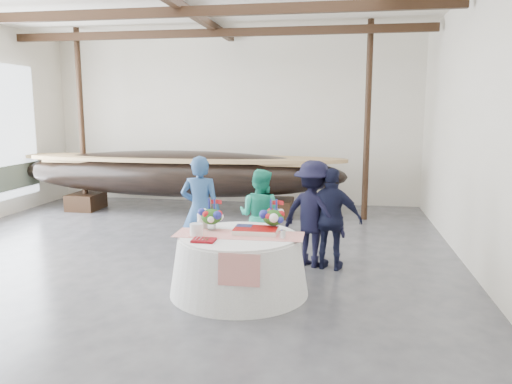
# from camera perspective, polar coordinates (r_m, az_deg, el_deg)

# --- Properties ---
(floor) EXTENTS (10.00, 12.00, 0.01)m
(floor) POSITION_cam_1_polar(r_m,az_deg,el_deg) (8.37, -11.42, -8.43)
(floor) COLOR #3D3D42
(floor) RESTS_ON ground
(wall_back) EXTENTS (10.00, 0.02, 4.50)m
(wall_back) POSITION_cam_1_polar(r_m,az_deg,el_deg) (13.74, -2.64, 8.22)
(wall_back) COLOR silver
(wall_back) RESTS_ON ground
(wall_right) EXTENTS (0.02, 12.00, 4.50)m
(wall_right) POSITION_cam_1_polar(r_m,az_deg,el_deg) (7.70, 25.44, 6.37)
(wall_right) COLOR silver
(wall_right) RESTS_ON ground
(pavilion_structure) EXTENTS (9.80, 11.76, 4.50)m
(pavilion_structure) POSITION_cam_1_polar(r_m,az_deg,el_deg) (8.80, -10.47, 18.86)
(pavilion_structure) COLOR black
(pavilion_structure) RESTS_ON ground
(longboat_display) EXTENTS (8.24, 1.65, 1.55)m
(longboat_display) POSITION_cam_1_polar(r_m,az_deg,el_deg) (12.41, -8.94, 2.13)
(longboat_display) COLOR black
(longboat_display) RESTS_ON ground
(banquet_table) EXTENTS (1.93, 1.93, 0.83)m
(banquet_table) POSITION_cam_1_polar(r_m,az_deg,el_deg) (7.03, -1.94, -8.18)
(banquet_table) COLOR silver
(banquet_table) RESTS_ON ground
(tabletop_items) EXTENTS (1.79, 0.96, 0.40)m
(tabletop_items) POSITION_cam_1_polar(r_m,az_deg,el_deg) (7.05, -1.94, -3.39)
(tabletop_items) COLOR red
(tabletop_items) RESTS_ON banquet_table
(guest_woman_blue) EXTENTS (0.67, 0.46, 1.80)m
(guest_woman_blue) POSITION_cam_1_polar(r_m,az_deg,el_deg) (8.28, -6.38, -2.06)
(guest_woman_blue) COLOR #274C7F
(guest_woman_blue) RESTS_ON ground
(guest_woman_teal) EXTENTS (0.90, 0.78, 1.57)m
(guest_woman_teal) POSITION_cam_1_polar(r_m,az_deg,el_deg) (8.32, 0.46, -2.74)
(guest_woman_teal) COLOR #20A886
(guest_woman_teal) RESTS_ON ground
(guest_man_left) EXTENTS (1.29, 1.10, 1.73)m
(guest_man_left) POSITION_cam_1_polar(r_m,az_deg,el_deg) (8.15, 6.55, -2.48)
(guest_man_left) COLOR black
(guest_man_left) RESTS_ON ground
(guest_man_right) EXTENTS (1.03, 0.61, 1.64)m
(guest_man_right) POSITION_cam_1_polar(r_m,az_deg,el_deg) (8.01, 8.68, -3.09)
(guest_man_right) COLOR black
(guest_man_right) RESTS_ON ground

